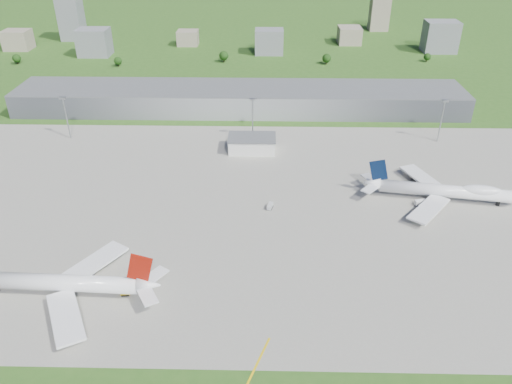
{
  "coord_description": "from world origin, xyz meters",
  "views": [
    {
      "loc": [
        17.84,
        -158.59,
        123.92
      ],
      "look_at": [
        13.65,
        37.52,
        9.0
      ],
      "focal_mm": 35.0,
      "sensor_mm": 36.0,
      "label": 1
    }
  ],
  "objects_px": {
    "airliner_red_twin": "(65,284)",
    "tug_yellow": "(125,293)",
    "van_white_near": "(270,206)",
    "van_white_far": "(420,203)",
    "airliner_blue_quad": "(445,191)"
  },
  "relations": [
    {
      "from": "tug_yellow",
      "to": "van_white_near",
      "type": "distance_m",
      "value": 79.83
    },
    {
      "from": "tug_yellow",
      "to": "van_white_near",
      "type": "xyz_separation_m",
      "value": [
        52.66,
        60.0,
        0.34
      ]
    },
    {
      "from": "airliner_red_twin",
      "to": "van_white_far",
      "type": "distance_m",
      "value": 158.36
    },
    {
      "from": "airliner_red_twin",
      "to": "van_white_far",
      "type": "bearing_deg",
      "value": -153.51
    },
    {
      "from": "airliner_red_twin",
      "to": "tug_yellow",
      "type": "relative_size",
      "value": 20.91
    },
    {
      "from": "airliner_red_twin",
      "to": "airliner_blue_quad",
      "type": "height_order",
      "value": "airliner_red_twin"
    },
    {
      "from": "van_white_near",
      "to": "airliner_blue_quad",
      "type": "bearing_deg",
      "value": -69.16
    },
    {
      "from": "airliner_red_twin",
      "to": "van_white_near",
      "type": "xyz_separation_m",
      "value": [
        73.95,
        60.38,
        -4.09
      ]
    },
    {
      "from": "airliner_blue_quad",
      "to": "van_white_far",
      "type": "distance_m",
      "value": 13.63
    },
    {
      "from": "van_white_far",
      "to": "airliner_blue_quad",
      "type": "bearing_deg",
      "value": 6.76
    },
    {
      "from": "airliner_blue_quad",
      "to": "tug_yellow",
      "type": "relative_size",
      "value": 21.11
    },
    {
      "from": "airliner_red_twin",
      "to": "airliner_blue_quad",
      "type": "relative_size",
      "value": 0.99
    },
    {
      "from": "tug_yellow",
      "to": "van_white_far",
      "type": "bearing_deg",
      "value": 22.02
    },
    {
      "from": "airliner_blue_quad",
      "to": "tug_yellow",
      "type": "bearing_deg",
      "value": -143.84
    },
    {
      "from": "van_white_near",
      "to": "van_white_far",
      "type": "height_order",
      "value": "van_white_far"
    }
  ]
}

